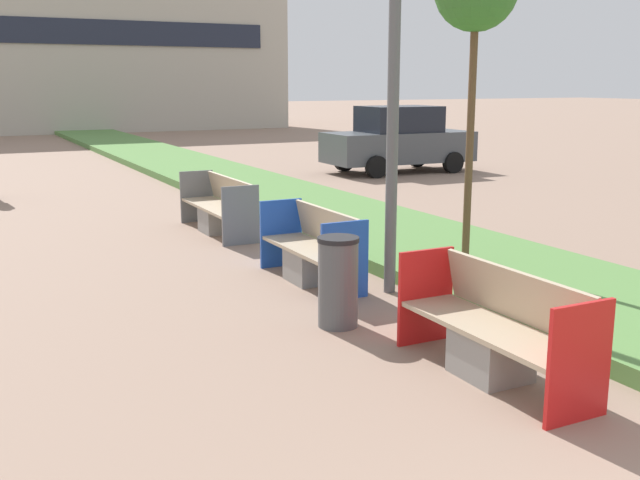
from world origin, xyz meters
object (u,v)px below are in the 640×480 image
(bench_grey_frame, at_px, (219,211))
(bench_red_frame, at_px, (495,336))
(bench_blue_frame, at_px, (313,254))
(parked_car_distant, at_px, (398,140))
(litter_bin, at_px, (338,282))

(bench_grey_frame, bearing_deg, bench_red_frame, -90.02)
(bench_blue_frame, xyz_separation_m, parked_car_distant, (7.46, 9.60, 0.55))
(parked_car_distant, bearing_deg, bench_blue_frame, -126.40)
(bench_blue_frame, distance_m, parked_car_distant, 12.17)
(bench_blue_frame, relative_size, bench_grey_frame, 0.82)
(bench_red_frame, bearing_deg, parked_car_distant, 60.50)
(bench_red_frame, xyz_separation_m, bench_blue_frame, (-0.00, 3.58, -0.01))
(bench_red_frame, height_order, bench_grey_frame, same)
(bench_red_frame, distance_m, parked_car_distant, 15.15)
(bench_blue_frame, height_order, parked_car_distant, parked_car_distant)
(bench_blue_frame, bearing_deg, parked_car_distant, 52.16)
(bench_red_frame, distance_m, litter_bin, 1.92)
(bench_red_frame, relative_size, parked_car_distant, 0.48)
(bench_red_frame, xyz_separation_m, parked_car_distant, (7.45, 13.18, 0.55))
(bench_blue_frame, relative_size, litter_bin, 1.96)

